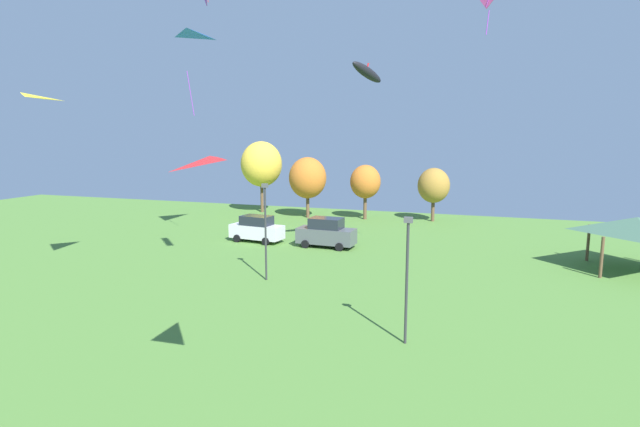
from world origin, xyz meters
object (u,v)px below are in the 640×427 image
at_px(kite_flying_3, 489,0).
at_px(light_post_0, 407,272).
at_px(parked_car_leftmost, 257,229).
at_px(treeline_tree_2, 365,182).
at_px(kite_flying_7, 21,107).
at_px(treeline_tree_3, 434,186).
at_px(parked_car_second_from_left, 326,233).
at_px(kite_flying_6, 168,198).
at_px(treeline_tree_0, 261,164).
at_px(treeline_tree_1, 308,178).
at_px(light_post_1, 265,226).
at_px(kite_flying_0, 176,55).
at_px(kite_flying_4, 367,72).
at_px(park_pavilion, 637,225).

bearing_deg(kite_flying_3, light_post_0, -101.77).
xyz_separation_m(parked_car_leftmost, treeline_tree_2, (5.83, 14.06, 2.87)).
distance_m(kite_flying_7, treeline_tree_3, 36.69).
xyz_separation_m(parked_car_second_from_left, treeline_tree_3, (6.66, 15.16, 2.54)).
bearing_deg(kite_flying_6, treeline_tree_0, 112.16).
height_order(treeline_tree_1, treeline_tree_2, treeline_tree_1).
bearing_deg(light_post_0, light_post_1, 144.92).
xyz_separation_m(light_post_0, light_post_1, (-9.60, 6.74, 0.25)).
xyz_separation_m(kite_flying_0, treeline_tree_2, (10.80, 17.29, -10.88)).
bearing_deg(kite_flying_6, kite_flying_7, 148.10).
xyz_separation_m(kite_flying_4, treeline_tree_2, (-4.24, 17.59, -8.96)).
height_order(kite_flying_3, treeline_tree_3, kite_flying_3).
height_order(parked_car_second_from_left, light_post_1, light_post_1).
bearing_deg(parked_car_second_from_left, parked_car_leftmost, -178.27).
height_order(park_pavilion, light_post_1, light_post_1).
bearing_deg(treeline_tree_0, kite_flying_6, -67.84).
xyz_separation_m(parked_car_second_from_left, treeline_tree_1, (-6.41, 13.24, 3.13)).
distance_m(kite_flying_7, light_post_1, 15.77).
bearing_deg(treeline_tree_0, parked_car_second_from_left, -50.01).
xyz_separation_m(light_post_0, treeline_tree_0, (-21.72, 31.83, 2.42)).
bearing_deg(kite_flying_7, kite_flying_6, -31.90).
bearing_deg(kite_flying_0, treeline_tree_2, 58.01).
xyz_separation_m(kite_flying_3, parked_car_second_from_left, (-11.46, 4.49, -15.47)).
bearing_deg(treeline_tree_3, kite_flying_6, -94.02).
relative_size(parked_car_second_from_left, light_post_1, 0.79).
xyz_separation_m(parked_car_leftmost, park_pavilion, (27.26, -0.56, 1.98)).
bearing_deg(parked_car_leftmost, park_pavilion, 5.72).
xyz_separation_m(light_post_0, treeline_tree_2, (-9.23, 30.76, 0.85)).
bearing_deg(light_post_0, treeline_tree_1, 117.24).
distance_m(park_pavilion, treeline_tree_0, 37.46).
relative_size(kite_flying_0, kite_flying_6, 1.96).
height_order(park_pavilion, treeline_tree_3, treeline_tree_3).
relative_size(kite_flying_7, treeline_tree_2, 0.47).
bearing_deg(park_pavilion, light_post_1, -156.68).
bearing_deg(treeline_tree_1, kite_flying_7, -105.38).
bearing_deg(kite_flying_3, treeline_tree_3, 103.73).
height_order(kite_flying_0, kite_flying_7, kite_flying_0).
relative_size(parked_car_leftmost, light_post_0, 0.85).
relative_size(treeline_tree_1, treeline_tree_2, 1.13).
xyz_separation_m(treeline_tree_2, treeline_tree_3, (6.95, 0.99, -0.26)).
bearing_deg(light_post_1, kite_flying_7, -161.17).
height_order(parked_car_second_from_left, treeline_tree_2, treeline_tree_2).
bearing_deg(treeline_tree_0, treeline_tree_2, -4.90).
height_order(light_post_0, treeline_tree_2, treeline_tree_2).
relative_size(kite_flying_0, park_pavilion, 0.80).
bearing_deg(parked_car_second_from_left, kite_flying_3, -18.63).
bearing_deg(parked_car_second_from_left, kite_flying_0, -161.57).
height_order(park_pavilion, treeline_tree_2, treeline_tree_2).
relative_size(kite_flying_7, light_post_0, 0.49).
bearing_deg(treeline_tree_3, treeline_tree_2, -171.93).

